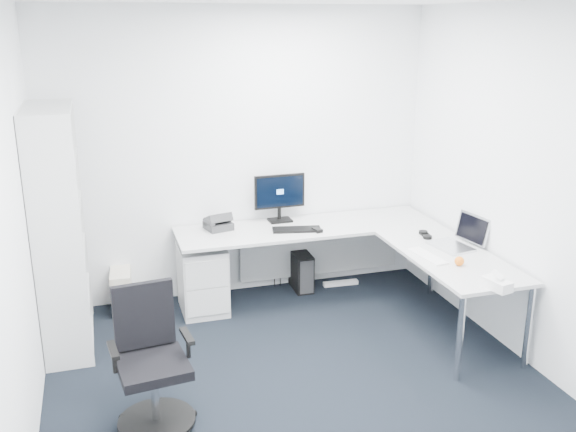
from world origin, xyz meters
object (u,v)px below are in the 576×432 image
object	(u,v)px
l_desk	(319,274)
bookshelf	(58,230)
task_chair	(153,363)
monitor	(280,198)
laptop	(452,233)

from	to	relation	value
l_desk	bookshelf	distance (m)	2.26
l_desk	task_chair	xyz separation A→B (m)	(-1.61, -1.35, 0.11)
monitor	l_desk	bearing A→B (deg)	-70.91
task_chair	monitor	world-z (taller)	monitor
l_desk	laptop	xyz separation A→B (m)	(0.97, -0.58, 0.49)
laptop	bookshelf	bearing A→B (deg)	159.41
monitor	task_chair	bearing A→B (deg)	-127.71
monitor	laptop	world-z (taller)	monitor
l_desk	monitor	xyz separation A→B (m)	(-0.21, 0.55, 0.59)
bookshelf	task_chair	distance (m)	1.59
task_chair	monitor	size ratio (longest dim) A/B	1.91
bookshelf	monitor	world-z (taller)	bookshelf
bookshelf	monitor	bearing A→B (deg)	14.34
bookshelf	task_chair	xyz separation A→B (m)	(0.57, -1.40, -0.50)
bookshelf	laptop	bearing A→B (deg)	-11.26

